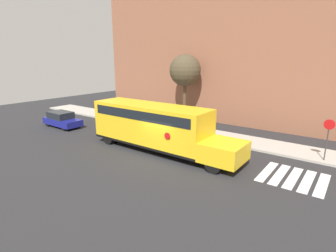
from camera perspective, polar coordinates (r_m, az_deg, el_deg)
ground_plane at (r=17.43m, az=-1.98°, el=-6.84°), size 60.00×60.00×0.00m
sidewalk_strip at (r=22.58m, az=8.33°, el=-1.74°), size 44.00×3.00×0.15m
building_backdrop at (r=27.60m, az=15.49°, el=14.59°), size 32.00×4.00×13.21m
crosswalk_stripes at (r=16.16m, az=25.58°, el=-10.11°), size 3.30×3.20×0.01m
school_bus at (r=18.29m, az=-2.79°, el=0.20°), size 11.34×2.57×3.22m
parked_car at (r=26.84m, az=-22.08°, el=1.33°), size 4.06×1.71×1.43m
stop_sign at (r=18.78m, az=31.44°, el=-1.69°), size 0.63×0.10×2.78m
tree_near_sidewalk at (r=26.23m, az=3.72°, el=11.88°), size 3.07×3.07×6.73m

